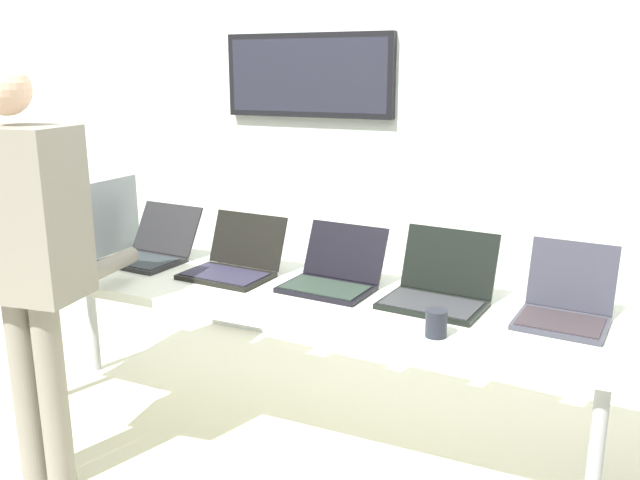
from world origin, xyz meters
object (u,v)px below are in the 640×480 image
laptop_station_3 (439,288)px  coffee_mug (436,323)px  laptop_station_1 (235,262)px  equipment_box (82,214)px  laptop_station_2 (334,274)px  workbench (277,297)px  laptop_station_0 (151,249)px  person (24,244)px  laptop_station_4 (565,305)px

laptop_station_3 → coffee_mug: (0.08, -0.33, -0.01)m
laptop_station_1 → coffee_mug: laptop_station_1 is taller
equipment_box → laptop_station_2: (1.38, -0.02, -0.13)m
workbench → coffee_mug: (0.75, -0.25, 0.10)m
equipment_box → laptop_station_3: 1.83m
equipment_box → workbench: bearing=-5.5°
laptop_station_3 → coffee_mug: bearing=-76.5°
workbench → laptop_station_1: 0.28m
laptop_station_1 → laptop_station_3: bearing=1.1°
laptop_station_2 → coffee_mug: 0.63m
laptop_station_0 → laptop_station_2: same height
laptop_station_2 → person: (-0.95, -0.71, 0.20)m
person → coffee_mug: size_ratio=17.54×
laptop_station_2 → laptop_station_1: bearing=-177.4°
laptop_station_0 → laptop_station_2: bearing=-0.5°
laptop_station_3 → person: 1.58m
workbench → equipment_box: 1.18m
laptop_station_0 → laptop_station_4: bearing=-0.3°
laptop_station_1 → laptop_station_4: size_ratio=1.13×
equipment_box → laptop_station_4: size_ratio=1.18×
equipment_box → person: bearing=-59.5°
workbench → laptop_station_4: laptop_station_4 is taller
workbench → equipment_box: bearing=174.5°
equipment_box → laptop_station_4: bearing=-0.6°
laptop_station_4 → laptop_station_1: bearing=-179.1°
laptop_station_3 → laptop_station_4: bearing=0.4°
laptop_station_3 → laptop_station_4: size_ratio=1.17×
laptop_station_1 → laptop_station_4: bearing=0.9°
coffee_mug → laptop_station_4: bearing=41.3°
equipment_box → laptop_station_2: 1.39m
coffee_mug → laptop_station_3: bearing=103.5°
laptop_station_3 → person: (-1.40, -0.70, 0.19)m
equipment_box → laptop_station_0: (0.43, -0.01, -0.13)m
workbench → coffee_mug: bearing=-18.4°
laptop_station_4 → person: person is taller
laptop_station_3 → workbench: bearing=-172.9°
laptop_station_2 → laptop_station_3: laptop_station_3 is taller
equipment_box → coffee_mug: (1.91, -0.36, -0.14)m
workbench → laptop_station_3: size_ratio=6.77×
workbench → coffee_mug: size_ratio=29.48×
laptop_station_2 → coffee_mug: laptop_station_2 is taller
laptop_station_3 → person: size_ratio=0.25×
laptop_station_1 → laptop_station_0: bearing=176.5°
workbench → laptop_station_3: bearing=7.1°
laptop_station_2 → laptop_station_4: 0.91m
laptop_station_0 → laptop_station_1: size_ratio=1.03×
laptop_station_3 → laptop_station_0: bearing=179.5°
equipment_box → person: person is taller
laptop_station_1 → person: person is taller
laptop_station_2 → laptop_station_0: bearing=179.5°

